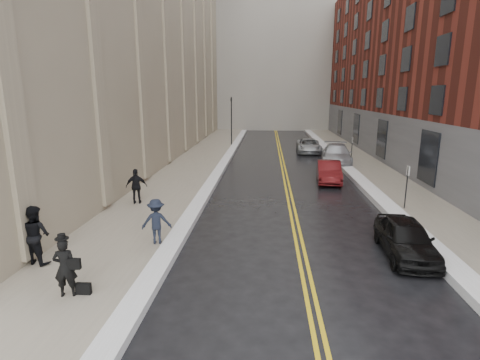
# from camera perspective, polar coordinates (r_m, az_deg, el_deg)

# --- Properties ---
(ground) EXTENTS (160.00, 160.00, 0.00)m
(ground) POSITION_cam_1_polar(r_m,az_deg,el_deg) (11.40, -2.56, -16.20)
(ground) COLOR black
(ground) RESTS_ON ground
(sidewalk_left) EXTENTS (4.00, 64.00, 0.15)m
(sidewalk_left) POSITION_cam_1_polar(r_m,az_deg,el_deg) (27.06, -8.12, 1.22)
(sidewalk_left) COLOR gray
(sidewalk_left) RESTS_ON ground
(sidewalk_right) EXTENTS (3.00, 64.00, 0.15)m
(sidewalk_right) POSITION_cam_1_polar(r_m,az_deg,el_deg) (27.57, 20.48, 0.74)
(sidewalk_right) COLOR gray
(sidewalk_right) RESTS_ON ground
(lane_stripe_a) EXTENTS (0.12, 64.00, 0.01)m
(lane_stripe_a) POSITION_cam_1_polar(r_m,az_deg,el_deg) (26.49, 6.60, 0.85)
(lane_stripe_a) COLOR gold
(lane_stripe_a) RESTS_ON ground
(lane_stripe_b) EXTENTS (0.12, 64.00, 0.01)m
(lane_stripe_b) POSITION_cam_1_polar(r_m,az_deg,el_deg) (26.50, 7.11, 0.84)
(lane_stripe_b) COLOR gold
(lane_stripe_b) RESTS_ON ground
(snow_ridge_left) EXTENTS (0.70, 60.80, 0.26)m
(snow_ridge_left) POSITION_cam_1_polar(r_m,az_deg,el_deg) (26.65, -3.28, 1.27)
(snow_ridge_left) COLOR white
(snow_ridge_left) RESTS_ON ground
(snow_ridge_right) EXTENTS (0.85, 60.80, 0.30)m
(snow_ridge_right) POSITION_cam_1_polar(r_m,az_deg,el_deg) (27.09, 16.74, 0.97)
(snow_ridge_right) COLOR white
(snow_ridge_right) RESTS_ON ground
(building_right) EXTENTS (14.00, 50.00, 18.00)m
(building_right) POSITION_cam_1_polar(r_m,az_deg,el_deg) (36.85, 31.83, 16.54)
(building_right) COLOR maroon
(building_right) RESTS_ON ground
(tower_far_right) EXTENTS (22.00, 18.00, 44.00)m
(tower_far_right) POSITION_cam_1_polar(r_m,az_deg,el_deg) (78.68, 14.80, 24.72)
(tower_far_right) COLOR slate
(tower_far_right) RESTS_ON ground
(traffic_signal) EXTENTS (0.18, 0.15, 5.20)m
(traffic_signal) POSITION_cam_1_polar(r_m,az_deg,el_deg) (40.13, -1.32, 9.51)
(traffic_signal) COLOR black
(traffic_signal) RESTS_ON ground
(parking_sign_near) EXTENTS (0.06, 0.35, 2.23)m
(parking_sign_near) POSITION_cam_1_polar(r_m,az_deg,el_deg) (19.54, 24.07, -0.54)
(parking_sign_near) COLOR black
(parking_sign_near) RESTS_ON ground
(parking_sign_far) EXTENTS (0.06, 0.35, 2.23)m
(parking_sign_far) POSITION_cam_1_polar(r_m,az_deg,el_deg) (30.90, 16.68, 4.68)
(parking_sign_far) COLOR black
(parking_sign_far) RESTS_ON ground
(car_black) EXTENTS (1.74, 3.93, 1.31)m
(car_black) POSITION_cam_1_polar(r_m,az_deg,el_deg) (14.38, 23.93, -8.09)
(car_black) COLOR black
(car_black) RESTS_ON ground
(car_maroon) EXTENTS (1.79, 4.20, 1.35)m
(car_maroon) POSITION_cam_1_polar(r_m,az_deg,el_deg) (24.64, 13.39, 1.25)
(car_maroon) COLOR #4A0D0F
(car_maroon) RESTS_ON ground
(car_silver_near) EXTENTS (2.86, 5.67, 1.58)m
(car_silver_near) POSITION_cam_1_polar(r_m,az_deg,el_deg) (31.04, 14.51, 3.79)
(car_silver_near) COLOR #AEB0B6
(car_silver_near) RESTS_ON ground
(car_silver_far) EXTENTS (2.40, 4.88, 1.33)m
(car_silver_far) POSITION_cam_1_polar(r_m,az_deg,el_deg) (36.62, 10.41, 5.16)
(car_silver_far) COLOR #A1A5A9
(car_silver_far) RESTS_ON ground
(pedestrian_main) EXTENTS (0.68, 0.52, 1.66)m
(pedestrian_main) POSITION_cam_1_polar(r_m,az_deg,el_deg) (11.40, -25.11, -11.98)
(pedestrian_main) COLOR black
(pedestrian_main) RESTS_ON sidewalk_left
(pedestrian_a) EXTENTS (1.13, 0.99, 1.94)m
(pedestrian_a) POSITION_cam_1_polar(r_m,az_deg,el_deg) (13.86, -28.70, -7.32)
(pedestrian_a) COLOR black
(pedestrian_a) RESTS_ON sidewalk_left
(pedestrian_b) EXTENTS (1.19, 0.83, 1.68)m
(pedestrian_b) POSITION_cam_1_polar(r_m,az_deg,el_deg) (14.14, -12.62, -6.15)
(pedestrian_b) COLOR black
(pedestrian_b) RESTS_ON sidewalk_left
(pedestrian_c) EXTENTS (1.11, 0.66, 1.77)m
(pedestrian_c) POSITION_cam_1_polar(r_m,az_deg,el_deg) (19.41, -15.50, -0.93)
(pedestrian_c) COLOR black
(pedestrian_c) RESTS_ON sidewalk_left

